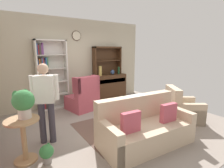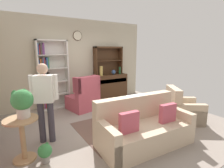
# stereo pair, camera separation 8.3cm
# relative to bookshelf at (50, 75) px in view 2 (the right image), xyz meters

# --- Properties ---
(ground_plane) EXTENTS (5.40, 4.60, 0.02)m
(ground_plane) POSITION_rel_bookshelf_xyz_m (1.02, -1.94, -1.06)
(ground_plane) COLOR gray
(wall_back) EXTENTS (5.00, 0.09, 2.80)m
(wall_back) POSITION_rel_bookshelf_xyz_m (1.02, 0.19, 0.36)
(wall_back) COLOR #BCB299
(wall_back) RESTS_ON ground_plane
(area_rug) EXTENTS (2.29, 1.64, 0.01)m
(area_rug) POSITION_rel_bookshelf_xyz_m (1.22, -2.24, -1.04)
(area_rug) COLOR brown
(area_rug) RESTS_ON ground_plane
(bookshelf) EXTENTS (0.90, 0.30, 2.10)m
(bookshelf) POSITION_rel_bookshelf_xyz_m (0.00, 0.00, 0.00)
(bookshelf) COLOR silver
(bookshelf) RESTS_ON ground_plane
(sideboard) EXTENTS (1.30, 0.45, 0.92)m
(sideboard) POSITION_rel_bookshelf_xyz_m (2.06, -0.08, -0.54)
(sideboard) COLOR #422816
(sideboard) RESTS_ON ground_plane
(sideboard_hutch) EXTENTS (1.10, 0.26, 1.00)m
(sideboard_hutch) POSITION_rel_bookshelf_xyz_m (2.06, 0.03, 0.51)
(sideboard_hutch) COLOR #422816
(sideboard_hutch) RESTS_ON sideboard
(vase_tall) EXTENTS (0.11, 0.11, 0.33)m
(vase_tall) POSITION_rel_bookshelf_xyz_m (1.67, -0.16, 0.04)
(vase_tall) COLOR tan
(vase_tall) RESTS_ON sideboard
(vase_round) EXTENTS (0.15, 0.15, 0.17)m
(vase_round) POSITION_rel_bookshelf_xyz_m (2.19, -0.15, -0.04)
(vase_round) COLOR #33476B
(vase_round) RESTS_ON sideboard
(bottle_wine) EXTENTS (0.07, 0.07, 0.27)m
(bottle_wine) POSITION_rel_bookshelf_xyz_m (2.45, -0.17, 0.01)
(bottle_wine) COLOR #194223
(bottle_wine) RESTS_ON sideboard
(couch_floral) EXTENTS (1.85, 0.97, 0.90)m
(couch_floral) POSITION_rel_bookshelf_xyz_m (1.00, -3.06, -0.73)
(couch_floral) COLOR #C6AD8E
(couch_floral) RESTS_ON ground_plane
(armchair_floral) EXTENTS (1.07, 1.06, 0.88)m
(armchair_floral) POSITION_rel_bookshelf_xyz_m (2.58, -2.80, -0.76)
(armchair_floral) COLOR #C6AD8E
(armchair_floral) RESTS_ON ground_plane
(wingback_chair) EXTENTS (0.92, 0.94, 1.05)m
(wingback_chair) POSITION_rel_bookshelf_xyz_m (0.80, -0.67, -0.66)
(wingback_chair) COLOR #B74C5B
(wingback_chair) RESTS_ON ground_plane
(plant_stand) EXTENTS (0.52, 0.52, 0.73)m
(plant_stand) POSITION_rel_bookshelf_xyz_m (-1.02, -2.39, -0.60)
(plant_stand) COLOR #A87F56
(plant_stand) RESTS_ON ground_plane
(potted_plant_large) EXTENTS (0.33, 0.33, 0.46)m
(potted_plant_large) POSITION_rel_bookshelf_xyz_m (-0.97, -2.36, -0.05)
(potted_plant_large) COLOR beige
(potted_plant_large) RESTS_ON plant_stand
(potted_plant_small) EXTENTS (0.22, 0.22, 0.31)m
(potted_plant_small) POSITION_rel_bookshelf_xyz_m (-0.73, -2.64, -0.87)
(potted_plant_small) COLOR gray
(potted_plant_small) RESTS_ON ground_plane
(person_reading) EXTENTS (0.50, 0.33, 1.56)m
(person_reading) POSITION_rel_bookshelf_xyz_m (-0.56, -1.99, -0.14)
(person_reading) COLOR #38333D
(person_reading) RESTS_ON ground_plane
(coffee_table) EXTENTS (0.80, 0.50, 0.42)m
(coffee_table) POSITION_rel_bookshelf_xyz_m (1.08, -2.13, -0.69)
(coffee_table) COLOR #422816
(coffee_table) RESTS_ON ground_plane
(book_stack) EXTENTS (0.21, 0.17, 0.11)m
(book_stack) POSITION_rel_bookshelf_xyz_m (1.06, -2.15, -0.57)
(book_stack) COLOR #CC7233
(book_stack) RESTS_ON coffee_table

